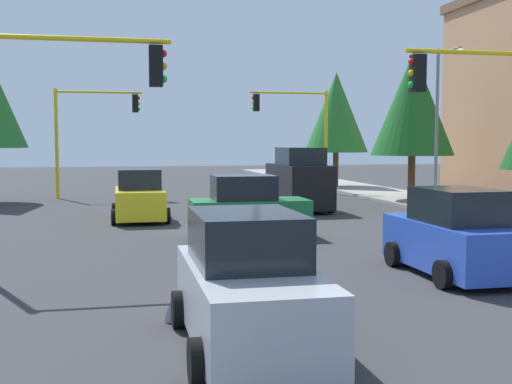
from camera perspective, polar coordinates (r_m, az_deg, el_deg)
The scene contains 15 objects.
ground_plane at distance 22.08m, azimuth -0.90°, elevation -3.34°, with size 120.00×120.00×0.00m, color #353538.
sidewalk_kerb at distance 30.43m, azimuth 16.97°, elevation -1.25°, with size 80.00×4.00×0.15m, color gray.
lane_arrow_near at distance 10.46m, azimuth -4.89°, elevation -12.15°, with size 2.40×1.10×1.10m.
traffic_signal_far_left at distance 36.86m, azimuth 3.67°, elevation 6.32°, with size 0.36×4.59×5.96m.
traffic_signal_far_right at distance 35.51m, azimuth -14.54°, elevation 6.12°, with size 0.36×4.59×5.83m.
traffic_signal_near_left at distance 18.38m, azimuth 20.72°, elevation 7.01°, with size 0.36×4.59×5.51m.
traffic_signal_near_right at distance 15.55m, azimuth -17.51°, elevation 7.66°, with size 0.36×4.59×5.53m.
street_lamp_curbside at distance 28.48m, azimuth 16.22°, elevation 7.00°, with size 2.15×0.28×7.00m.
tree_roadside_mid at distance 32.77m, azimuth 13.82°, elevation 7.65°, with size 4.09×4.09×7.47m.
tree_roadside_far at distance 41.83m, azimuth 7.17°, elevation 7.05°, with size 4.11×4.11×7.51m.
delivery_van_black at distance 28.31m, azimuth 3.84°, elevation 0.97°, with size 4.80×2.22×2.77m.
car_silver at distance 9.37m, azimuth -0.70°, elevation -8.45°, with size 4.09×2.02×1.98m.
car_yellow at distance 24.83m, azimuth -10.35°, elevation -0.47°, with size 3.74×2.12×1.98m.
car_green at distance 19.96m, azimuth -0.73°, elevation -1.59°, with size 2.01×3.66×1.98m.
car_blue at distance 15.00m, azimuth 17.25°, elevation -3.78°, with size 3.97×1.97×1.98m.
Camera 1 is at (21.46, -4.23, 2.99)m, focal length 44.80 mm.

